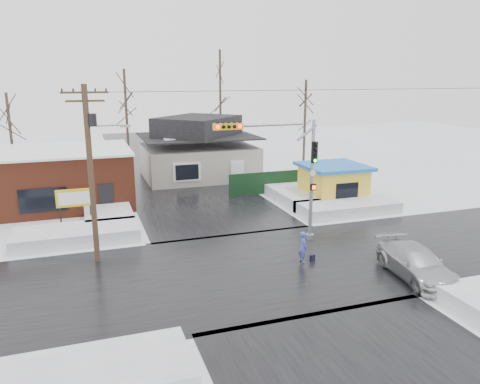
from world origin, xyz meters
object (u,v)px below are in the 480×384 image
object	(u,v)px
kiosk	(333,183)
car	(416,263)
pedestrian	(303,247)
utility_pole	(92,164)
traffic_signal	(287,165)
marquee_sign	(75,199)

from	to	relation	value
kiosk	car	size ratio (longest dim) A/B	0.92
kiosk	pedestrian	size ratio (longest dim) A/B	2.79
utility_pole	pedestrian	size ratio (longest dim) A/B	5.46
utility_pole	pedestrian	world-z (taller)	utility_pole
traffic_signal	utility_pole	distance (m)	10.39
utility_pole	kiosk	distance (m)	18.95
traffic_signal	utility_pole	xyz separation A→B (m)	(-10.36, 0.53, 0.57)
car	utility_pole	bearing A→B (deg)	160.33
traffic_signal	utility_pole	bearing A→B (deg)	177.05
utility_pole	kiosk	bearing A→B (deg)	20.44
traffic_signal	kiosk	distance (m)	10.43
marquee_sign	utility_pole	bearing A→B (deg)	-79.87
marquee_sign	kiosk	distance (m)	18.51
marquee_sign	kiosk	size ratio (longest dim) A/B	0.55
utility_pole	kiosk	world-z (taller)	utility_pole
marquee_sign	pedestrian	world-z (taller)	marquee_sign
utility_pole	car	distance (m)	16.42
kiosk	pedestrian	bearing A→B (deg)	-126.64
marquee_sign	car	distance (m)	20.08
utility_pole	kiosk	xyz separation A→B (m)	(17.43, 6.49, -3.65)
marquee_sign	traffic_signal	bearing A→B (deg)	-29.72
marquee_sign	kiosk	world-z (taller)	kiosk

